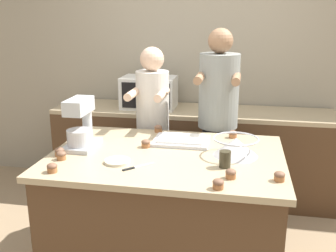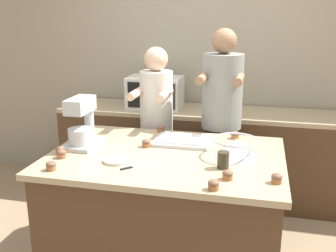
{
  "view_description": "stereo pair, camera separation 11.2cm",
  "coord_description": "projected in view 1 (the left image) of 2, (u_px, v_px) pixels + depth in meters",
  "views": [
    {
      "loc": [
        0.47,
        -2.43,
        1.84
      ],
      "look_at": [
        0.0,
        0.05,
        1.12
      ],
      "focal_mm": 42.0,
      "sensor_mm": 36.0,
      "label": 1
    },
    {
      "loc": [
        0.58,
        -2.41,
        1.84
      ],
      "look_at": [
        0.0,
        0.05,
        1.12
      ],
      "focal_mm": 42.0,
      "sensor_mm": 36.0,
      "label": 2
    }
  ],
  "objects": [
    {
      "name": "cupcake_8",
      "position": [
        61.0,
        155.0,
        2.52
      ],
      "size": [
        0.06,
        0.06,
        0.06
      ],
      "color": "#9E6038",
      "rests_on": "island_counter"
    },
    {
      "name": "knife",
      "position": [
        136.0,
        167.0,
        2.4
      ],
      "size": [
        0.17,
        0.17,
        0.01
      ],
      "color": "#BCBCC1",
      "rests_on": "island_counter"
    },
    {
      "name": "cupcake_0",
      "position": [
        146.0,
        143.0,
        2.76
      ],
      "size": [
        0.06,
        0.06,
        0.06
      ],
      "color": "#9E6038",
      "rests_on": "island_counter"
    },
    {
      "name": "island_counter",
      "position": [
        167.0,
        216.0,
        2.76
      ],
      "size": [
        1.55,
        1.09,
        0.94
      ],
      "color": "#4C331E",
      "rests_on": "ground_plane"
    },
    {
      "name": "person_right",
      "position": [
        217.0,
        128.0,
        3.29
      ],
      "size": [
        0.34,
        0.5,
        1.74
      ],
      "color": "#232328",
      "rests_on": "ground_plane"
    },
    {
      "name": "drinking_glass",
      "position": [
        225.0,
        159.0,
        2.39
      ],
      "size": [
        0.07,
        0.07,
        0.1
      ],
      "color": "#332D1E",
      "rests_on": "island_counter"
    },
    {
      "name": "microwave_oven",
      "position": [
        149.0,
        92.0,
        3.97
      ],
      "size": [
        0.54,
        0.36,
        0.32
      ],
      "color": "silver",
      "rests_on": "back_counter"
    },
    {
      "name": "person_left",
      "position": [
        153.0,
        132.0,
        3.41
      ],
      "size": [
        0.3,
        0.48,
        1.58
      ],
      "color": "#33384C",
      "rests_on": "ground_plane"
    },
    {
      "name": "back_counter",
      "position": [
        192.0,
        152.0,
        4.06
      ],
      "size": [
        2.8,
        0.6,
        0.92
      ],
      "color": "#4C331E",
      "rests_on": "ground_plane"
    },
    {
      "name": "back_wall",
      "position": [
        198.0,
        62.0,
        4.15
      ],
      "size": [
        10.0,
        0.06,
        2.7
      ],
      "color": "gray",
      "rests_on": "ground_plane"
    },
    {
      "name": "cupcake_1",
      "position": [
        86.0,
        129.0,
        3.09
      ],
      "size": [
        0.06,
        0.06,
        0.06
      ],
      "color": "#9E6038",
      "rests_on": "island_counter"
    },
    {
      "name": "small_plate",
      "position": [
        118.0,
        161.0,
        2.48
      ],
      "size": [
        0.16,
        0.16,
        0.02
      ],
      "color": "beige",
      "rests_on": "island_counter"
    },
    {
      "name": "cupcake_6",
      "position": [
        233.0,
        134.0,
        2.97
      ],
      "size": [
        0.06,
        0.06,
        0.06
      ],
      "color": "#9E6038",
      "rests_on": "island_counter"
    },
    {
      "name": "cupcake_3",
      "position": [
        218.0,
        184.0,
        2.1
      ],
      "size": [
        0.06,
        0.06,
        0.06
      ],
      "color": "#9E6038",
      "rests_on": "island_counter"
    },
    {
      "name": "cupcake_2",
      "position": [
        279.0,
        176.0,
        2.2
      ],
      "size": [
        0.06,
        0.06,
        0.06
      ],
      "color": "#9E6038",
      "rests_on": "island_counter"
    },
    {
      "name": "cupcake_5",
      "position": [
        231.0,
        174.0,
        2.23
      ],
      "size": [
        0.06,
        0.06,
        0.06
      ],
      "color": "#9E6038",
      "rests_on": "island_counter"
    },
    {
      "name": "cupcake_9",
      "position": [
        52.0,
        168.0,
        2.32
      ],
      "size": [
        0.06,
        0.06,
        0.06
      ],
      "color": "#9E6038",
      "rests_on": "island_counter"
    },
    {
      "name": "cupcake_4",
      "position": [
        158.0,
        128.0,
        3.11
      ],
      "size": [
        0.06,
        0.06,
        0.06
      ],
      "color": "#9E6038",
      "rests_on": "island_counter"
    },
    {
      "name": "baking_tray",
      "position": [
        181.0,
        140.0,
        2.86
      ],
      "size": [
        0.4,
        0.29,
        0.04
      ],
      "color": "silver",
      "rests_on": "island_counter"
    },
    {
      "name": "cupcake_7",
      "position": [
        59.0,
        152.0,
        2.59
      ],
      "size": [
        0.06,
        0.06,
        0.06
      ],
      "color": "#9E6038",
      "rests_on": "island_counter"
    },
    {
      "name": "stand_mixer",
      "position": [
        81.0,
        126.0,
        2.71
      ],
      "size": [
        0.2,
        0.3,
        0.35
      ],
      "color": "#B2B7BC",
      "rests_on": "island_counter"
    },
    {
      "name": "mixing_bowl",
      "position": [
        236.0,
        146.0,
        2.59
      ],
      "size": [
        0.3,
        0.3,
        0.12
      ],
      "color": "#BCBCC1",
      "rests_on": "island_counter"
    }
  ]
}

